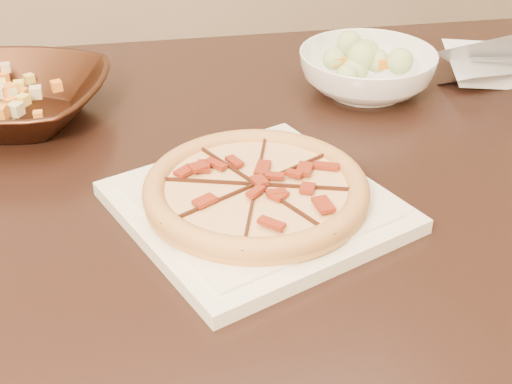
# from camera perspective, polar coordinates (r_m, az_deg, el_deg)

# --- Properties ---
(dining_table) EXTENTS (1.57, 1.12, 0.75)m
(dining_table) POSITION_cam_1_polar(r_m,az_deg,el_deg) (1.00, -6.85, -2.72)
(dining_table) COLOR black
(dining_table) RESTS_ON floor
(plate) EXTENTS (0.36, 0.36, 0.02)m
(plate) POSITION_cam_1_polar(r_m,az_deg,el_deg) (0.84, -0.00, -1.12)
(plate) COLOR silver
(plate) RESTS_ON dining_table
(pizza) EXTENTS (0.26, 0.26, 0.03)m
(pizza) POSITION_cam_1_polar(r_m,az_deg,el_deg) (0.83, -0.00, 0.22)
(pizza) COLOR #DF8A4C
(pizza) RESTS_ON plate
(bronze_bowl) EXTENTS (0.35, 0.35, 0.07)m
(bronze_bowl) POSITION_cam_1_polar(r_m,az_deg,el_deg) (1.10, -18.78, 6.98)
(bronze_bowl) COLOR #3D2013
(bronze_bowl) RESTS_ON dining_table
(mixed_dish) EXTENTS (0.13, 0.13, 0.03)m
(mixed_dish) POSITION_cam_1_polar(r_m,az_deg,el_deg) (1.08, -19.22, 9.19)
(mixed_dish) COLOR beige
(mixed_dish) RESTS_ON bronze_bowl
(salad_bowl) EXTENTS (0.27, 0.27, 0.07)m
(salad_bowl) POSITION_cam_1_polar(r_m,az_deg,el_deg) (1.15, 8.86, 9.46)
(salad_bowl) COLOR white
(salad_bowl) RESTS_ON dining_table
(salad) EXTENTS (0.09, 0.12, 0.04)m
(salad) POSITION_cam_1_polar(r_m,az_deg,el_deg) (1.13, 9.08, 11.83)
(salad) COLOR #BAD881
(salad) RESTS_ON salad_bowl
(cling_film) EXTENTS (0.17, 0.15, 0.05)m
(cling_film) POSITION_cam_1_polar(r_m,az_deg,el_deg) (1.24, 18.39, 9.50)
(cling_film) COLOR white
(cling_film) RESTS_ON dining_table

